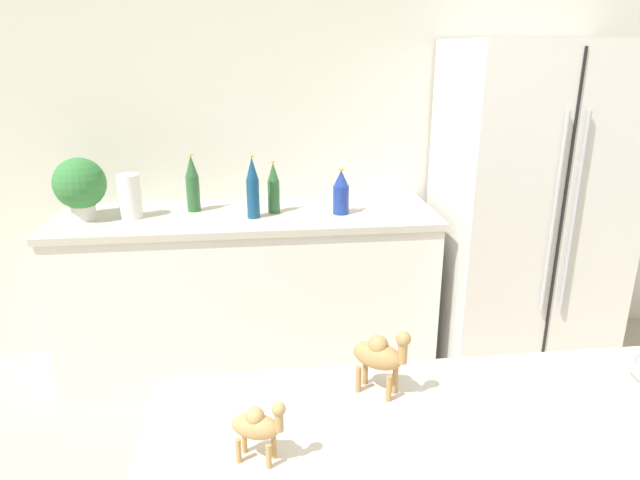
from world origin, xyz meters
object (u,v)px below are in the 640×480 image
object	(u,v)px
back_bottle_0	(341,193)
back_bottle_3	(274,188)
camel_figurine	(258,425)
back_bottle_2	(253,188)
paper_towel_roll	(130,196)
back_bottle_1	(192,184)
potted_plant	(80,185)
camel_figurine_second	(380,355)
refrigerator	(526,212)

from	to	relation	value
back_bottle_0	back_bottle_3	bearing A→B (deg)	169.36
back_bottle_0	camel_figurine	size ratio (longest dim) A/B	1.72
back_bottle_0	back_bottle_2	distance (m)	0.45
back_bottle_2	camel_figurine	size ratio (longest dim) A/B	2.32
paper_towel_roll	back_bottle_1	size ratio (longest dim) A/B	0.74
potted_plant	back_bottle_3	world-z (taller)	potted_plant
back_bottle_2	camel_figurine_second	size ratio (longest dim) A/B	1.87
refrigerator	back_bottle_1	xyz separation A→B (m)	(-1.76, 0.15, 0.17)
refrigerator	camel_figurine_second	distance (m)	2.07
refrigerator	back_bottle_2	bearing A→B (deg)	-179.59
back_bottle_1	camel_figurine_second	bearing A→B (deg)	-72.55
back_bottle_2	back_bottle_3	size ratio (longest dim) A/B	1.17
camel_figurine	camel_figurine_second	xyz separation A→B (m)	(0.28, 0.19, 0.02)
potted_plant	camel_figurine	bearing A→B (deg)	-66.75
potted_plant	camel_figurine_second	distance (m)	2.08
potted_plant	back_bottle_0	world-z (taller)	potted_plant
potted_plant	back_bottle_1	bearing A→B (deg)	9.55
refrigerator	back_bottle_1	world-z (taller)	refrigerator
paper_towel_roll	back_bottle_0	size ratio (longest dim) A/B	0.94
refrigerator	back_bottle_0	bearing A→B (deg)	179.48
paper_towel_roll	back_bottle_3	distance (m)	0.72
back_bottle_0	paper_towel_roll	bearing A→B (deg)	177.19
camel_figurine	camel_figurine_second	world-z (taller)	camel_figurine_second
back_bottle_1	back_bottle_3	distance (m)	0.42
refrigerator	back_bottle_2	world-z (taller)	refrigerator
back_bottle_2	refrigerator	bearing A→B (deg)	0.41
camel_figurine	camel_figurine_second	size ratio (longest dim) A/B	0.81
back_bottle_0	camel_figurine	bearing A→B (deg)	-103.40
back_bottle_0	back_bottle_3	size ratio (longest dim) A/B	0.87
potted_plant	camel_figurine	distance (m)	2.12
paper_towel_roll	potted_plant	bearing A→B (deg)	-179.98
refrigerator	back_bottle_3	bearing A→B (deg)	176.89
potted_plant	back_bottle_3	bearing A→B (deg)	0.74
back_bottle_1	camel_figurine_second	xyz separation A→B (m)	(0.58, -1.84, 0.02)
paper_towel_roll	camel_figurine	world-z (taller)	paper_towel_roll
paper_towel_roll	back_bottle_2	distance (m)	0.62
potted_plant	camel_figurine_second	xyz separation A→B (m)	(1.11, -1.76, -0.00)
paper_towel_roll	refrigerator	bearing A→B (deg)	-1.69
paper_towel_roll	back_bottle_1	distance (m)	0.32
paper_towel_roll	back_bottle_1	world-z (taller)	back_bottle_1
back_bottle_0	potted_plant	bearing A→B (deg)	177.70
potted_plant	camel_figurine	size ratio (longest dim) A/B	2.27
back_bottle_0	camel_figurine	distance (m)	1.95
refrigerator	camel_figurine	size ratio (longest dim) A/B	12.92
back_bottle_3	camel_figurine	xyz separation A→B (m)	(-0.11, -1.96, 0.02)
back_bottle_1	back_bottle_3	size ratio (longest dim) A/B	1.12
back_bottle_1	camel_figurine	bearing A→B (deg)	-81.51
refrigerator	back_bottle_1	size ratio (longest dim) A/B	5.85
back_bottle_2	camel_figurine_second	xyz separation A→B (m)	(0.27, -1.68, 0.02)
back_bottle_0	refrigerator	bearing A→B (deg)	-0.52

